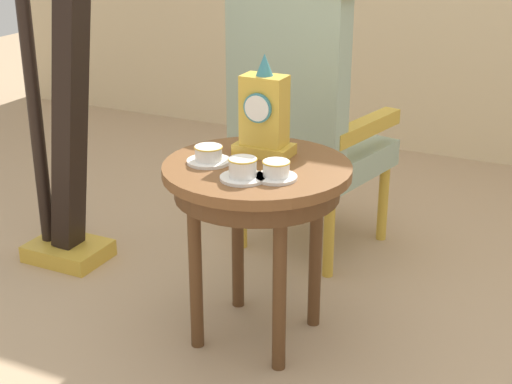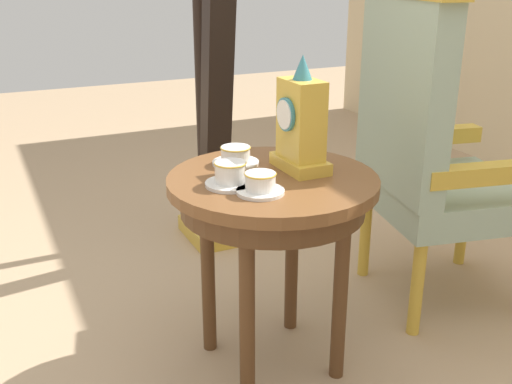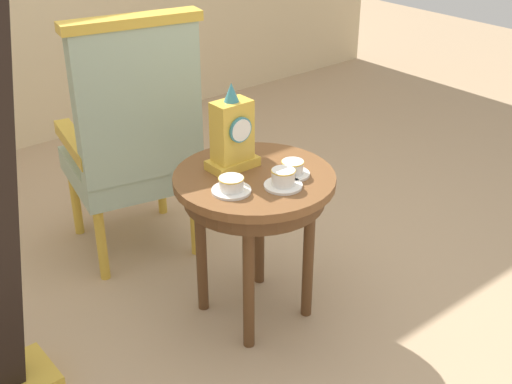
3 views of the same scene
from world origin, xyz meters
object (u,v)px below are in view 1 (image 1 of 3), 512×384
(teacup_left, at_px, (209,155))
(teacup_right, at_px, (243,170))
(teacup_center, at_px, (276,171))
(mantel_clock, at_px, (264,115))
(side_table, at_px, (257,189))
(harp, at_px, (59,91))
(armchair, at_px, (302,118))

(teacup_left, relative_size, teacup_right, 1.01)
(teacup_center, relative_size, mantel_clock, 0.38)
(teacup_right, height_order, mantel_clock, mantel_clock)
(side_table, height_order, teacup_left, teacup_left)
(harp, bearing_deg, side_table, -10.97)
(side_table, xyz_separation_m, teacup_center, (0.11, -0.09, 0.11))
(teacup_right, xyz_separation_m, armchair, (-0.15, 0.81, -0.07))
(side_table, relative_size, teacup_center, 4.86)
(side_table, relative_size, mantel_clock, 1.87)
(teacup_center, xyz_separation_m, armchair, (-0.23, 0.77, -0.06))
(mantel_clock, height_order, harp, harp)
(mantel_clock, distance_m, armchair, 0.61)
(teacup_left, bearing_deg, armchair, 88.30)
(teacup_center, distance_m, mantel_clock, 0.26)
(teacup_left, xyz_separation_m, teacup_right, (0.17, -0.09, 0.01))
(teacup_right, relative_size, teacup_center, 1.08)
(side_table, distance_m, teacup_left, 0.19)
(teacup_right, height_order, harp, harp)
(teacup_left, distance_m, harp, 0.83)
(teacup_left, relative_size, harp, 0.08)
(teacup_center, bearing_deg, teacup_left, 171.28)
(side_table, bearing_deg, teacup_left, -160.55)
(side_table, height_order, teacup_center, teacup_center)
(teacup_right, xyz_separation_m, teacup_center, (0.09, 0.05, -0.00))
(teacup_right, bearing_deg, teacup_left, 152.34)
(armchair, distance_m, harp, 0.96)
(teacup_left, xyz_separation_m, harp, (-0.79, 0.23, 0.07))
(teacup_right, distance_m, harp, 1.01)
(teacup_left, xyz_separation_m, mantel_clock, (0.12, 0.15, 0.11))
(teacup_left, bearing_deg, side_table, 19.45)
(teacup_right, bearing_deg, teacup_center, 28.48)
(mantel_clock, relative_size, harp, 0.19)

